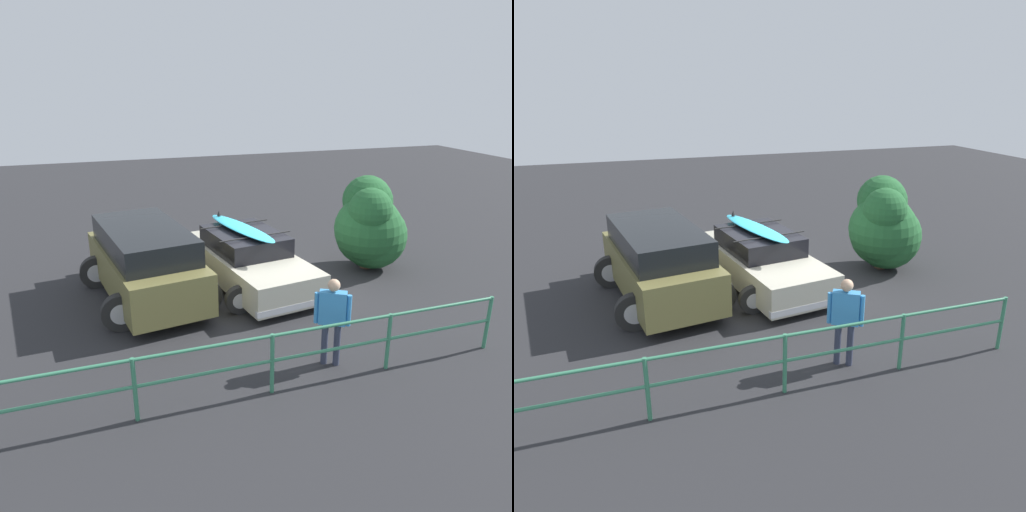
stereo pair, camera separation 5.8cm
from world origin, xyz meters
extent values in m
cube|color=#28282B|center=(0.00, 0.00, -0.01)|extent=(44.00, 44.00, 0.02)
cube|color=#B7B29E|center=(0.29, -0.37, 0.52)|extent=(2.44, 4.68, 0.69)
cube|color=black|center=(0.31, -0.55, 1.10)|extent=(1.88, 2.36, 0.46)
cube|color=silver|center=(-0.05, 1.79, 0.30)|extent=(1.81, 0.38, 0.14)
cube|color=silver|center=(0.62, -2.53, 0.30)|extent=(1.81, 0.38, 0.14)
cylinder|color=black|center=(-0.82, 0.86, 0.32)|extent=(0.64, 0.18, 0.64)
cylinder|color=#B7B7BC|center=(-0.82, 0.86, 0.32)|extent=(0.35, 0.19, 0.35)
cylinder|color=black|center=(0.97, 1.13, 0.32)|extent=(0.64, 0.18, 0.64)
cylinder|color=#B7B7BC|center=(0.97, 1.13, 0.32)|extent=(0.35, 0.19, 0.35)
cylinder|color=black|center=(-0.40, -1.88, 0.32)|extent=(0.64, 0.18, 0.64)
cylinder|color=#B7B7BC|center=(-0.40, -1.88, 0.32)|extent=(0.35, 0.19, 0.35)
cylinder|color=black|center=(1.39, -1.60, 0.32)|extent=(0.64, 0.18, 0.64)
cylinder|color=#B7B7BC|center=(1.39, -1.60, 0.32)|extent=(0.35, 0.19, 0.35)
cylinder|color=black|center=(0.22, 0.03, 1.37)|extent=(1.85, 0.31, 0.03)
cylinder|color=black|center=(0.40, -1.13, 1.37)|extent=(1.85, 0.31, 0.03)
ellipsoid|color=#33B7D6|center=(0.40, -0.58, 1.43)|extent=(1.20, 2.91, 0.09)
cone|color=black|center=(0.67, -1.69, 1.54)|extent=(0.10, 0.10, 0.14)
cube|color=brown|center=(2.79, -0.27, 0.72)|extent=(2.42, 4.44, 0.93)
cube|color=black|center=(2.79, -0.27, 1.47)|extent=(2.14, 3.51, 0.56)
cylinder|color=black|center=(3.14, -2.45, 0.82)|extent=(0.73, 0.29, 0.72)
cylinder|color=black|center=(1.69, 0.83, 0.40)|extent=(0.79, 0.22, 0.79)
cylinder|color=#B7B7BC|center=(1.69, 0.83, 0.40)|extent=(0.44, 0.23, 0.44)
cylinder|color=black|center=(3.49, 1.12, 0.40)|extent=(0.79, 0.22, 0.79)
cylinder|color=#B7B7BC|center=(3.49, 1.12, 0.40)|extent=(0.44, 0.23, 0.44)
cylinder|color=black|center=(2.09, -1.67, 0.40)|extent=(0.79, 0.22, 0.79)
cylinder|color=#B7B7BC|center=(2.09, -1.67, 0.40)|extent=(0.44, 0.23, 0.44)
cylinder|color=black|center=(3.89, -1.38, 0.40)|extent=(0.79, 0.22, 0.79)
cylinder|color=#B7B7BC|center=(3.89, -1.38, 0.40)|extent=(0.44, 0.23, 0.44)
cylinder|color=#33384C|center=(-0.07, 3.70, 0.41)|extent=(0.12, 0.12, 0.81)
cylinder|color=#33384C|center=(0.12, 3.59, 0.41)|extent=(0.12, 0.12, 0.81)
cube|color=#3D8ED1|center=(0.02, 3.65, 1.12)|extent=(0.50, 0.40, 0.61)
sphere|color=#D6A884|center=(0.02, 3.65, 1.55)|extent=(0.22, 0.22, 0.22)
cylinder|color=#3D8ED1|center=(-0.22, 3.79, 1.09)|extent=(0.08, 0.08, 0.58)
cylinder|color=#3D8ED1|center=(0.26, 3.50, 1.09)|extent=(0.08, 0.08, 0.58)
cylinder|color=#387F5B|center=(-3.04, 4.07, 0.54)|extent=(0.07, 0.07, 1.07)
cylinder|color=#387F5B|center=(-0.86, 4.10, 0.54)|extent=(0.07, 0.07, 1.07)
cylinder|color=#387F5B|center=(1.32, 4.13, 0.54)|extent=(0.07, 0.07, 1.07)
cylinder|color=#387F5B|center=(3.50, 4.15, 0.54)|extent=(0.07, 0.07, 1.07)
cylinder|color=#387F5B|center=(1.32, 4.13, 1.04)|extent=(8.73, 0.16, 0.06)
cylinder|color=#387F5B|center=(1.32, 4.13, 0.59)|extent=(8.73, 0.16, 0.06)
cylinder|color=#4C3828|center=(-3.12, -0.46, 0.32)|extent=(0.31, 0.31, 0.63)
sphere|color=#235B2D|center=(-3.13, -0.58, 1.82)|extent=(1.27, 1.27, 1.27)
sphere|color=#235B2D|center=(-3.05, -0.33, 0.92)|extent=(1.29, 1.29, 1.29)
sphere|color=#235B2D|center=(-3.20, -0.78, 1.81)|extent=(1.32, 1.32, 1.32)
sphere|color=#235B2D|center=(-2.83, 0.03, 1.76)|extent=(1.11, 1.11, 1.11)
sphere|color=#235B2D|center=(-3.22, -0.39, 0.93)|extent=(1.79, 1.79, 1.79)
sphere|color=#235B2D|center=(-2.99, -0.28, 1.17)|extent=(1.78, 1.78, 1.78)
sphere|color=#235B2D|center=(-3.10, -0.43, 1.00)|extent=(1.76, 1.76, 1.76)
camera|label=1|loc=(3.80, 10.69, 4.90)|focal=35.00mm
camera|label=2|loc=(3.74, 10.70, 4.90)|focal=35.00mm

